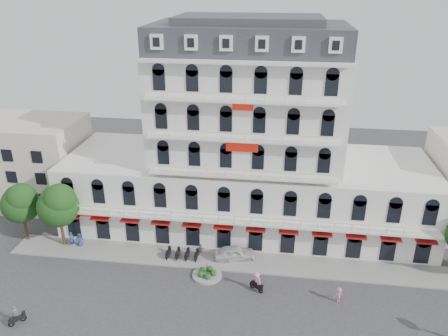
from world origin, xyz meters
The scene contains 15 objects.
ground centered at (0.00, 0.00, 0.00)m, with size 120.00×120.00×0.00m, color #38383A.
sidewalk centered at (0.00, 9.00, 0.08)m, with size 53.00×4.00×0.16m, color gray.
main_building centered at (0.00, 18.00, 9.96)m, with size 45.00×15.00×25.80m.
flank_building_west centered at (-30.00, 20.00, 6.00)m, with size 14.00×10.00×12.00m, color beige.
traffic_island centered at (-3.00, 6.00, 0.26)m, with size 3.20×3.20×1.60m.
parked_scooter_row centered at (-6.35, 8.80, 0.00)m, with size 4.40×1.80×1.10m, color black, non-canonical shape.
tree_west_outer centered at (-25.95, 9.98, 5.35)m, with size 4.50×4.48×7.76m.
tree_west_inner centered at (-20.95, 9.48, 5.68)m, with size 4.76×4.76×8.25m.
parked_car centered at (-0.44, 9.50, 0.80)m, with size 1.89×4.69×1.60m, color silver.
rider_west centered at (-19.29, -3.32, 0.91)m, with size 1.22×1.39×2.06m.
rider_center centered at (2.42, 4.36, 1.18)m, with size 1.46×1.19×2.23m.
pedestrian_left centered at (-18.99, 9.50, 0.91)m, with size 0.88×0.58×1.81m, color navy.
pedestrian_mid centered at (-4.31, 9.50, 0.80)m, with size 0.94×0.39×1.60m, color slate.
pedestrian_right centered at (10.57, 3.78, 0.83)m, with size 1.07×0.61×1.65m, color #BF659A.
pedestrian_far centered at (-20.00, 9.50, 0.95)m, with size 0.69×0.46×1.91m, color navy.
Camera 1 is at (3.98, -31.87, 29.61)m, focal length 35.00 mm.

